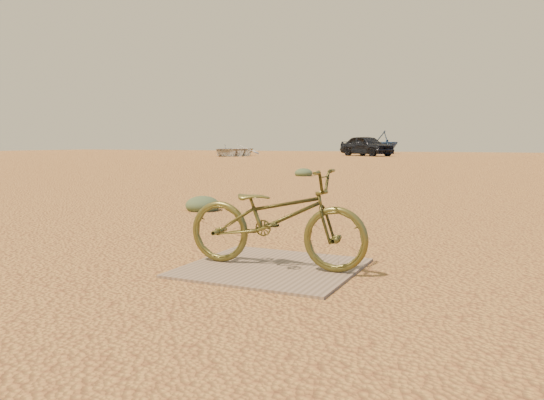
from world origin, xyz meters
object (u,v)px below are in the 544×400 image
at_px(car, 367,146).
at_px(boat_far_left, 382,142).
at_px(plywood_board, 272,268).
at_px(bicycle, 276,218).
at_px(boat_near_left, 232,150).

height_order(car, boat_far_left, boat_far_left).
relative_size(plywood_board, bicycle, 0.89).
bearing_deg(car, boat_near_left, 151.38).
bearing_deg(car, bicycle, -134.16).
bearing_deg(plywood_board, car, 103.85).
height_order(car, boat_near_left, car).
bearing_deg(car, plywood_board, -134.20).
bearing_deg(boat_near_left, bicycle, -58.32).
height_order(plywood_board, boat_far_left, boat_far_left).
height_order(plywood_board, boat_near_left, boat_near_left).
relative_size(bicycle, car, 0.33).
bearing_deg(bicycle, car, 10.31).
bearing_deg(bicycle, boat_near_left, 26.37).
distance_m(plywood_board, bicycle, 0.43).
relative_size(plywood_board, car, 0.29).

